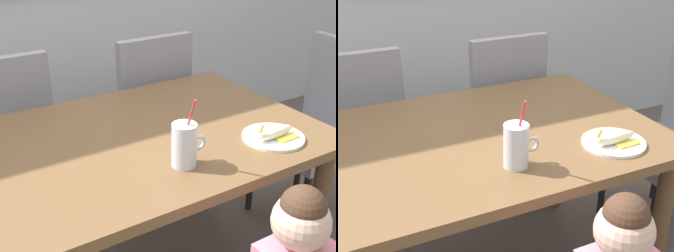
% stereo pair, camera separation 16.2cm
% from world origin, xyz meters
% --- Properties ---
extents(dining_table, '(1.36, 0.94, 0.75)m').
position_xyz_m(dining_table, '(0.00, 0.00, 0.65)').
color(dining_table, brown).
rests_on(dining_table, ground).
extents(dining_chair_left, '(0.44, 0.44, 0.96)m').
position_xyz_m(dining_chair_left, '(-0.36, 0.72, 0.54)').
color(dining_chair_left, gray).
rests_on(dining_chair_left, ground).
extents(dining_chair_right, '(0.44, 0.44, 0.96)m').
position_xyz_m(dining_chair_right, '(0.40, 0.67, 0.54)').
color(dining_chair_right, gray).
rests_on(dining_chair_right, ground).
extents(milk_cup, '(0.13, 0.09, 0.25)m').
position_xyz_m(milk_cup, '(0.02, -0.27, 0.82)').
color(milk_cup, silver).
rests_on(milk_cup, dining_table).
extents(snack_plate, '(0.23, 0.23, 0.01)m').
position_xyz_m(snack_plate, '(0.41, -0.28, 0.76)').
color(snack_plate, white).
rests_on(snack_plate, dining_table).
extents(peeled_banana, '(0.17, 0.11, 0.07)m').
position_xyz_m(peeled_banana, '(0.41, -0.30, 0.79)').
color(peeled_banana, '#F4EAC6').
rests_on(peeled_banana, snack_plate).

